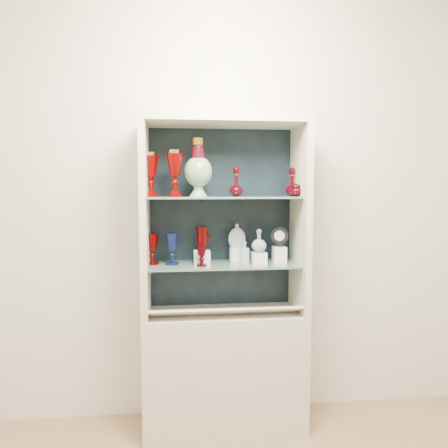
{
  "coord_description": "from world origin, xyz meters",
  "views": [
    {
      "loc": [
        -0.29,
        -1.13,
        1.53
      ],
      "look_at": [
        0.0,
        1.53,
        1.3
      ],
      "focal_mm": 35.0,
      "sensor_mm": 36.0,
      "label": 1
    }
  ],
  "objects": [
    {
      "name": "cabinet_side_left",
      "position": [
        -0.48,
        1.53,
        1.32
      ],
      "size": [
        0.04,
        0.4,
        1.15
      ],
      "primitive_type": "cube",
      "color": "beige",
      "rests_on": "cabinet_base"
    },
    {
      "name": "cabinet_base",
      "position": [
        0.0,
        1.53,
        0.38
      ],
      "size": [
        1.0,
        0.4,
        0.75
      ],
      "primitive_type": "cube",
      "color": "beige",
      "rests_on": "ground"
    },
    {
      "name": "label_card_1",
      "position": [
        -0.25,
        1.42,
        0.8
      ],
      "size": [
        0.1,
        0.06,
        0.03
      ],
      "primitive_type": "cube",
      "rotation": [
        -0.44,
        0.0,
        0.0
      ],
      "color": "white",
      "rests_on": "label_ledge"
    },
    {
      "name": "shelf_lower",
      "position": [
        0.0,
        1.55,
        1.04
      ],
      "size": [
        0.92,
        0.34,
        0.01
      ],
      "primitive_type": "cube",
      "color": "slate",
      "rests_on": "cabinet_side_left"
    },
    {
      "name": "clear_round_decanter",
      "position": [
        0.22,
        1.54,
        1.19
      ],
      "size": [
        0.12,
        0.12,
        0.14
      ],
      "primitive_type": null,
      "rotation": [
        0.0,
        0.0,
        0.3
      ],
      "color": "#939FA9",
      "rests_on": "riser_clear_round_decanter"
    },
    {
      "name": "riser_ruby_pitcher",
      "position": [
        -0.13,
        1.57,
        1.09
      ],
      "size": [
        0.1,
        0.1,
        0.08
      ],
      "primitive_type": "cube",
      "color": "silver",
      "rests_on": "shelf_lower"
    },
    {
      "name": "ruby_decanter_a",
      "position": [
        0.07,
        1.52,
        1.57
      ],
      "size": [
        0.09,
        0.09,
        0.21
      ],
      "primitive_type": null,
      "rotation": [
        0.0,
        0.0,
        0.12
      ],
      "color": "#3A0008",
      "rests_on": "shelf_upper"
    },
    {
      "name": "clear_square_bottle",
      "position": [
        0.13,
        1.55,
        1.12
      ],
      "size": [
        0.05,
        0.05,
        0.14
      ],
      "primitive_type": null,
      "rotation": [
        0.0,
        0.0,
        0.08
      ],
      "color": "#939FA9",
      "rests_on": "shelf_lower"
    },
    {
      "name": "cabinet_top_cap",
      "position": [
        0.0,
        1.53,
        1.92
      ],
      "size": [
        1.0,
        0.4,
        0.04
      ],
      "primitive_type": "cube",
      "color": "beige",
      "rests_on": "cabinet_side_left"
    },
    {
      "name": "cobalt_goblet",
      "position": [
        -0.32,
        1.55,
        1.15
      ],
      "size": [
        0.09,
        0.09,
        0.19
      ],
      "primitive_type": null,
      "rotation": [
        0.0,
        0.0,
        -0.11
      ],
      "color": "#0A1442",
      "rests_on": "shelf_lower"
    },
    {
      "name": "label_card_0",
      "position": [
        0.04,
        1.42,
        0.8
      ],
      "size": [
        0.1,
        0.06,
        0.03
      ],
      "primitive_type": "cube",
      "rotation": [
        -0.44,
        0.0,
        0.0
      ],
      "color": "white",
      "rests_on": "label_ledge"
    },
    {
      "name": "shelf_upper",
      "position": [
        0.0,
        1.55,
        1.46
      ],
      "size": [
        0.92,
        0.34,
        0.01
      ],
      "primitive_type": "cube",
      "color": "slate",
      "rests_on": "cabinet_side_left"
    },
    {
      "name": "riser_flat_flask",
      "position": [
        0.09,
        1.62,
        1.09
      ],
      "size": [
        0.09,
        0.09,
        0.09
      ],
      "primitive_type": "cube",
      "color": "silver",
      "rests_on": "shelf_lower"
    },
    {
      "name": "label_ledge",
      "position": [
        0.0,
        1.42,
        0.78
      ],
      "size": [
        0.92,
        0.17,
        0.09
      ],
      "primitive_type": "cube",
      "rotation": [
        -0.44,
        0.0,
        0.0
      ],
      "color": "beige",
      "rests_on": "cabinet_base"
    },
    {
      "name": "flat_flask",
      "position": [
        0.09,
        1.62,
        1.22
      ],
      "size": [
        0.11,
        0.05,
        0.16
      ],
      "primitive_type": null,
      "rotation": [
        0.0,
        0.0,
        0.03
      ],
      "color": "#B2BDC5",
      "rests_on": "riser_flat_flask"
    },
    {
      "name": "wall_back",
      "position": [
        0.0,
        1.75,
        1.4
      ],
      "size": [
        3.5,
        0.02,
        2.8
      ],
      "primitive_type": "cube",
      "color": "silver",
      "rests_on": "ground"
    },
    {
      "name": "ruby_pitcher",
      "position": [
        -0.13,
        1.57,
        1.21
      ],
      "size": [
        0.13,
        0.1,
        0.15
      ],
      "primitive_type": null,
      "rotation": [
        0.0,
        0.0,
        0.24
      ],
      "color": "#4D0100",
      "rests_on": "riser_ruby_pitcher"
    },
    {
      "name": "ruby_goblet_small",
      "position": [
        -0.14,
        1.48,
        1.11
      ],
      "size": [
        0.07,
        0.07,
        0.12
      ],
      "primitive_type": null,
      "rotation": [
        0.0,
        0.0,
        -0.06
      ],
      "color": "#3A0008",
      "rests_on": "shelf_lower"
    },
    {
      "name": "cameo_medallion",
      "position": [
        0.36,
        1.56,
        1.21
      ],
      "size": [
        0.12,
        0.07,
        0.13
      ],
      "primitive_type": null,
      "rotation": [
        0.0,
        0.0,
        -0.29
      ],
      "color": "black",
      "rests_on": "riser_cameo_medallion"
    },
    {
      "name": "ruby_decanter_b",
      "position": [
        0.44,
        1.57,
        1.57
      ],
      "size": [
        0.09,
        0.09,
        0.19
      ],
      "primitive_type": null,
      "rotation": [
        0.0,
        0.0,
        -0.12
      ],
      "color": "#3A0008",
      "rests_on": "shelf_upper"
    },
    {
      "name": "riser_cameo_medallion",
      "position": [
        0.36,
        1.56,
        1.1
      ],
      "size": [
        0.08,
        0.08,
        0.1
      ],
      "primitive_type": "cube",
      "color": "silver",
      "rests_on": "shelf_lower"
    },
    {
      "name": "pedestal_lamp_right",
      "position": [
        -0.3,
        1.49,
        1.61
      ],
      "size": [
        0.14,
        0.14,
        0.28
      ],
      "primitive_type": null,
      "rotation": [
        0.0,
        0.0,
        -0.39
      ],
      "color": "#4D0100",
      "rests_on": "shelf_upper"
    },
    {
      "name": "cabinet_side_right",
      "position": [
        0.48,
        1.53,
        1.32
      ],
      "size": [
        0.04,
        0.4,
        1.15
      ],
      "primitive_type": "cube",
      "color": "beige",
      "rests_on": "cabinet_base"
    },
    {
      "name": "ruby_goblet_tall",
      "position": [
        -0.44,
        1.57,
        1.15
      ],
      "size": [
        0.1,
        0.1,
        0.19
      ],
      "primitive_type": null,
      "rotation": [
        0.0,
        0.0,
        0.31
      ],
      "color": "#4D0100",
      "rests_on": "shelf_lower"
    },
    {
      "name": "pedestal_lamp_left",
      "position": [
        -0.44,
        1.53,
        1.6
      ],
      "size": [
        0.12,
        0.12,
        0.26
      ],
      "primitive_type": null,
      "rotation": [
        0.0,
        0.0,
        -0.23
      ],
      "color": "#4D0100",
      "rests_on": "shelf_upper"
    },
    {
      "name": "enamel_urn",
      "position": [
        -0.16,
        1.52,
        1.64
      ],
      "size": [
        0.2,
        0.2,
        0.35
      ],
      "primitive_type": null,
      "rotation": [
        0.0,
        0.0,
        -0.22
      ],
      "color": "#0B4B2E",
      "rests_on": "shelf_upper"
    },
    {
      "name": "lidded_bowl",
      "position": [
        0.44,
        1.49,
        1.52
      ],
      "size": [
        0.1,
        0.1,
        0.09
      ],
      "primitive_type": null,
      "rotation": [
        0.0,
        0.0,
        0.33
      ],
      "color": "#3A0008",
      "rests_on": "shelf_upper"
    },
    {
      "name": "cabinet_back_panel",
      "position": [
        0.0,
        1.72,
        1.32
      ],
      "size": [
        0.98,
        0.02,
        1.15
      ],
      "primitive_type": "cube",
      "color": "black",
      "rests_on": "cabinet_base"
    },
    {
      "name": "riser_clear_round_decanter",
      "position": [
        0.22,
        1.54,
        1.08
      ],
      "size": [
        0.09,
        0.09,
        0.07
      ],
      "primitive_type": "cube",
      "color": "silver",
      "rests_on": "shelf_lower"
    }
  ]
}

